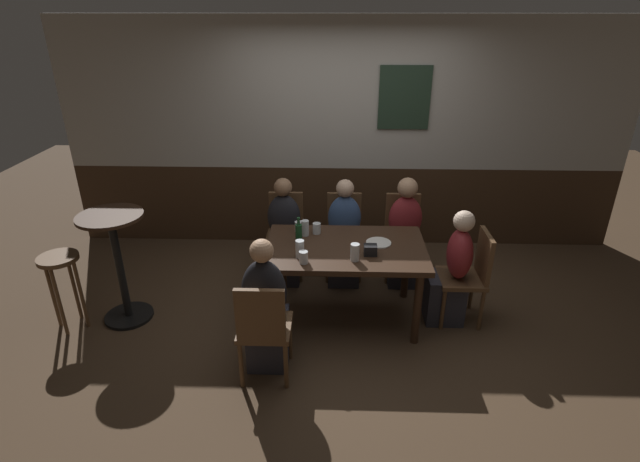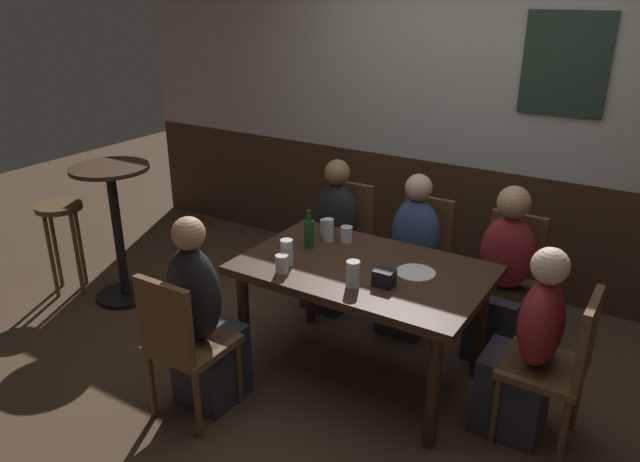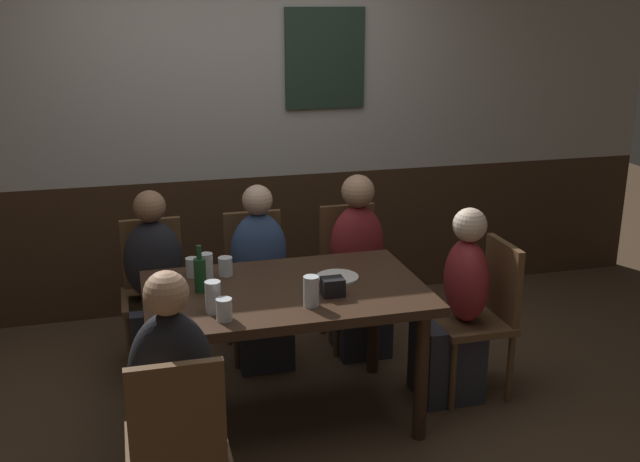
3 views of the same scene
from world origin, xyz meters
name	(u,v)px [view 1 (image 1 of 3)]	position (x,y,z in m)	size (l,w,h in m)	color
ground_plane	(344,316)	(0.00, 0.00, 0.00)	(12.00, 12.00, 0.00)	#4C3826
wall_back	(345,137)	(0.00, 1.65, 1.30)	(6.40, 0.13, 2.60)	#3D2819
dining_table	(345,255)	(0.00, 0.00, 0.65)	(1.42, 0.90, 0.74)	#382316
chair_right_far	(402,231)	(0.62, 0.86, 0.50)	(0.40, 0.40, 0.88)	brown
chair_left_far	(286,229)	(-0.62, 0.86, 0.50)	(0.40, 0.40, 0.88)	brown
chair_mid_far	(344,230)	(0.00, 0.86, 0.50)	(0.40, 0.40, 0.88)	brown
chair_left_near	(263,326)	(-0.62, -0.86, 0.50)	(0.40, 0.40, 0.88)	brown
chair_head_east	(470,272)	(1.12, 0.00, 0.50)	(0.40, 0.40, 0.88)	brown
person_right_far	(404,239)	(0.62, 0.70, 0.48)	(0.34, 0.37, 1.13)	#2D2D38
person_left_far	(284,239)	(-0.62, 0.70, 0.46)	(0.34, 0.37, 1.11)	#2D2D38
person_mid_far	(344,240)	(0.00, 0.70, 0.46)	(0.34, 0.37, 1.10)	#2D2D38
person_left_near	(266,315)	(-0.62, -0.70, 0.48)	(0.34, 0.37, 1.16)	#2D2D38
person_head_east	(451,276)	(0.96, 0.00, 0.46)	(0.37, 0.34, 1.09)	#2D2D38
tumbler_water	(299,227)	(-0.44, 0.29, 0.79)	(0.07, 0.07, 0.10)	silver
pint_glass_amber	(355,253)	(0.07, -0.26, 0.80)	(0.07, 0.07, 0.15)	silver
pint_glass_stout	(303,258)	(-0.35, -0.32, 0.79)	(0.07, 0.07, 0.11)	silver
beer_glass_half	(317,229)	(-0.27, 0.26, 0.78)	(0.08, 0.08, 0.10)	silver
beer_glass_tall	(300,250)	(-0.39, -0.22, 0.81)	(0.07, 0.07, 0.15)	silver
highball_clear	(305,229)	(-0.37, 0.21, 0.81)	(0.07, 0.07, 0.15)	silver
beer_bottle_green	(299,233)	(-0.42, 0.07, 0.83)	(0.06, 0.06, 0.24)	#194723
plate_white_large	(379,243)	(0.30, 0.07, 0.75)	(0.23, 0.23, 0.01)	white
condiment_caddy	(370,250)	(0.21, -0.15, 0.79)	(0.11, 0.09, 0.09)	black
side_bar_table	(118,259)	(-2.03, -0.08, 0.62)	(0.56, 0.56, 1.05)	black
bar_stool	(61,272)	(-2.48, -0.23, 0.56)	(0.34, 0.34, 0.72)	brown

